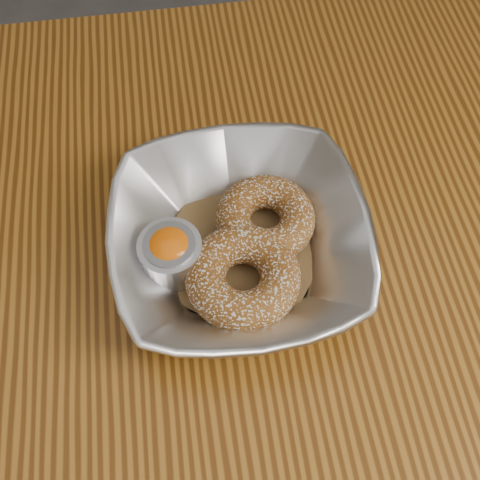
{
  "coord_description": "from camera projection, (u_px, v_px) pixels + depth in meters",
  "views": [
    {
      "loc": [
        -0.15,
        -0.22,
        1.22
      ],
      "look_at": [
        -0.12,
        0.03,
        0.78
      ],
      "focal_mm": 42.0,
      "sensor_mm": 36.0,
      "label": 1
    }
  ],
  "objects": [
    {
      "name": "donut_back",
      "position": [
        265.0,
        218.0,
        0.52
      ],
      "size": [
        0.11,
        0.11,
        0.03
      ],
      "primitive_type": "torus",
      "rotation": [
        0.0,
        0.0,
        -0.16
      ],
      "color": "brown",
      "rests_on": "parchment"
    },
    {
      "name": "table",
      "position": [
        349.0,
        312.0,
        0.61
      ],
      "size": [
        1.2,
        0.8,
        0.75
      ],
      "color": "brown",
      "rests_on": "ground_plane"
    },
    {
      "name": "ground_plane",
      "position": [
        297.0,
        432.0,
        1.18
      ],
      "size": [
        4.0,
        4.0,
        0.0
      ],
      "primitive_type": "plane",
      "color": "#565659",
      "rests_on": "ground"
    },
    {
      "name": "serving_bowl",
      "position": [
        240.0,
        241.0,
        0.51
      ],
      "size": [
        0.23,
        0.23,
        0.06
      ],
      "primitive_type": "imported",
      "color": "silver",
      "rests_on": "table"
    },
    {
      "name": "ramekin",
      "position": [
        171.0,
        254.0,
        0.5
      ],
      "size": [
        0.06,
        0.06,
        0.05
      ],
      "color": "silver",
      "rests_on": "table"
    },
    {
      "name": "donut_front",
      "position": [
        243.0,
        277.0,
        0.49
      ],
      "size": [
        0.12,
        0.12,
        0.04
      ],
      "primitive_type": "torus",
      "rotation": [
        0.0,
        0.0,
        -0.24
      ],
      "color": "brown",
      "rests_on": "parchment"
    },
    {
      "name": "parchment",
      "position": [
        240.0,
        251.0,
        0.53
      ],
      "size": [
        0.2,
        0.2,
        0.0
      ],
      "primitive_type": "cube",
      "rotation": [
        0.0,
        0.0,
        0.93
      ],
      "color": "brown",
      "rests_on": "table"
    }
  ]
}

